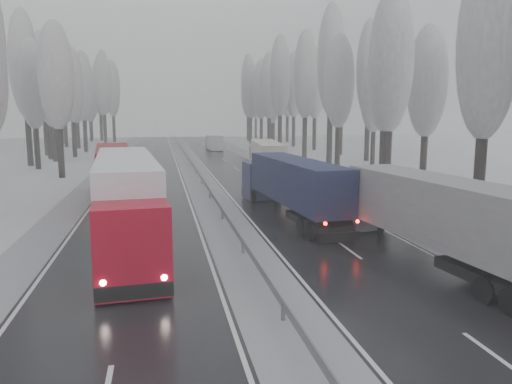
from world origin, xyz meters
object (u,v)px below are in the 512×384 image
object	(u,v)px
truck_grey_tarp	(427,212)
truck_red_red	(114,171)
truck_cream_box	(266,156)
box_truck_distant	(214,143)
truck_red_white	(127,196)
truck_blue_box	(290,183)

from	to	relation	value
truck_grey_tarp	truck_red_red	bearing A→B (deg)	122.37
truck_cream_box	truck_red_red	xyz separation A→B (m)	(-14.39, -11.96, 0.17)
box_truck_distant	truck_red_white	xyz separation A→B (m)	(-11.32, -64.10, 1.24)
truck_grey_tarp	truck_cream_box	distance (m)	30.97
truck_grey_tarp	truck_cream_box	xyz separation A→B (m)	(-0.84, 30.96, -0.11)
truck_grey_tarp	truck_cream_box	bearing A→B (deg)	85.21
truck_grey_tarp	truck_red_red	size ratio (longest dim) A/B	0.98
truck_blue_box	box_truck_distant	world-z (taller)	truck_blue_box
truck_blue_box	truck_cream_box	distance (m)	20.27
truck_cream_box	truck_red_red	world-z (taller)	truck_red_red
truck_grey_tarp	truck_red_white	xyz separation A→B (m)	(-13.45, 5.22, 0.33)
truck_cream_box	box_truck_distant	xyz separation A→B (m)	(-1.30, 38.36, -0.79)
box_truck_distant	truck_red_red	distance (m)	52.00
truck_grey_tarp	truck_blue_box	distance (m)	11.42
box_truck_distant	truck_blue_box	bearing A→B (deg)	-92.73
truck_grey_tarp	box_truck_distant	bearing A→B (deg)	85.42
truck_cream_box	truck_red_white	bearing A→B (deg)	-110.71
truck_blue_box	truck_red_red	world-z (taller)	truck_red_red
truck_blue_box	box_truck_distant	xyz separation A→B (m)	(1.39, 58.45, -0.84)
truck_cream_box	truck_red_red	bearing A→B (deg)	-134.87
truck_red_red	truck_cream_box	bearing A→B (deg)	33.82
truck_red_white	truck_red_red	size ratio (longest dim) A/B	1.11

